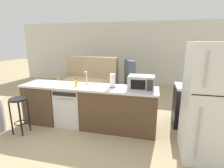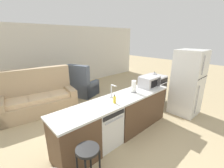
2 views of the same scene
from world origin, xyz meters
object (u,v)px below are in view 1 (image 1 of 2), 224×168
object	(u,v)px
microwave	(141,83)
bar_stool	(19,108)
dishwasher	(72,106)
couch	(89,82)
armchair	(135,84)
soap_bottle	(76,83)
paper_towel_roll	(113,81)
refrigerator	(209,103)
kettle	(188,83)
stove_range	(192,106)

from	to	relation	value
microwave	bar_stool	size ratio (longest dim) A/B	0.68
dishwasher	couch	size ratio (longest dim) A/B	0.40
bar_stool	armchair	world-z (taller)	armchair
soap_bottle	couch	size ratio (longest dim) A/B	0.08
dishwasher	couch	bearing A→B (deg)	101.91
paper_towel_roll	bar_stool	world-z (taller)	paper_towel_roll
soap_bottle	couch	xyz separation A→B (m)	(-0.70, 2.53, -0.58)
paper_towel_roll	refrigerator	bearing A→B (deg)	-19.20
soap_bottle	bar_stool	world-z (taller)	soap_bottle
kettle	bar_stool	world-z (taller)	kettle
dishwasher	kettle	size ratio (longest dim) A/B	4.10
refrigerator	microwave	xyz separation A→B (m)	(-1.08, 0.55, 0.13)
paper_towel_roll	bar_stool	bearing A→B (deg)	-159.06
stove_range	refrigerator	xyz separation A→B (m)	(-0.00, -1.10, 0.46)
soap_bottle	dishwasher	bearing A→B (deg)	150.60
microwave	couch	world-z (taller)	couch
soap_bottle	bar_stool	bearing A→B (deg)	-151.98
soap_bottle	armchair	xyz separation A→B (m)	(0.92, 2.71, -0.62)
stove_range	armchair	size ratio (longest dim) A/B	0.75
refrigerator	armchair	distance (m)	3.53
soap_bottle	microwave	bearing A→B (deg)	4.51
stove_range	microwave	world-z (taller)	microwave
soap_bottle	refrigerator	bearing A→B (deg)	-10.41
armchair	paper_towel_roll	bearing A→B (deg)	-93.94
paper_towel_roll	bar_stool	xyz separation A→B (m)	(-1.75, -0.67, -0.50)
stove_range	armchair	distance (m)	2.54
stove_range	soap_bottle	world-z (taller)	soap_bottle
stove_range	soap_bottle	size ratio (longest dim) A/B	5.11
dishwasher	couch	world-z (taller)	couch
couch	armchair	xyz separation A→B (m)	(1.62, 0.18, -0.04)
microwave	bar_stool	distance (m)	2.47
stove_range	bar_stool	xyz separation A→B (m)	(-3.41, -1.19, 0.08)
refrigerator	soap_bottle	bearing A→B (deg)	169.59
dishwasher	refrigerator	bearing A→B (deg)	-11.93
refrigerator	paper_towel_roll	world-z (taller)	refrigerator
stove_range	paper_towel_roll	world-z (taller)	paper_towel_roll
dishwasher	armchair	world-z (taller)	armchair
stove_range	paper_towel_roll	xyz separation A→B (m)	(-1.66, -0.52, 0.59)
armchair	stove_range	bearing A→B (deg)	-54.09
microwave	armchair	world-z (taller)	armchair
paper_towel_roll	armchair	xyz separation A→B (m)	(0.18, 2.57, -0.69)
paper_towel_roll	soap_bottle	xyz separation A→B (m)	(-0.75, -0.14, -0.07)
paper_towel_roll	soap_bottle	bearing A→B (deg)	-169.67
soap_bottle	armchair	bearing A→B (deg)	71.15
dishwasher	armchair	distance (m)	2.83
microwave	soap_bottle	bearing A→B (deg)	-175.49
kettle	microwave	bearing A→B (deg)	-155.11
stove_range	kettle	xyz separation A→B (m)	(-0.17, -0.13, 0.53)
refrigerator	kettle	xyz separation A→B (m)	(-0.17, 0.97, 0.07)
refrigerator	armchair	xyz separation A→B (m)	(-1.49, 3.15, -0.56)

